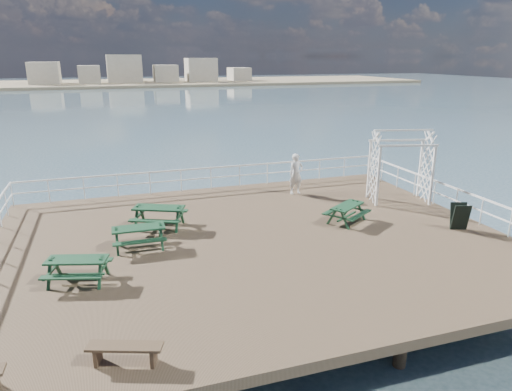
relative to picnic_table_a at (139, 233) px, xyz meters
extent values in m
cube|color=brown|center=(3.95, -0.47, -0.69)|extent=(18.00, 14.00, 0.30)
plane|color=#3F5C6B|center=(3.95, 39.53, -2.54)|extent=(300.00, 300.00, 0.00)
cube|color=tan|center=(18.95, 134.53, -2.14)|extent=(160.00, 40.00, 0.80)
cube|color=beige|center=(-16.05, 131.53, 1.26)|extent=(8.00, 8.00, 6.00)
cube|color=beige|center=(-4.05, 131.53, 0.76)|extent=(6.00, 8.00, 5.00)
cube|color=beige|center=(5.95, 131.53, 2.26)|extent=(10.00, 8.00, 8.00)
cube|color=beige|center=(17.95, 131.53, 0.76)|extent=(7.00, 8.00, 5.00)
cube|color=beige|center=(28.95, 131.53, 1.76)|extent=(9.00, 8.00, 7.00)
cube|color=beige|center=(41.95, 131.53, 0.26)|extent=(6.00, 8.00, 4.00)
cylinder|color=brown|center=(-3.55, 5.03, -1.89)|extent=(0.36, 0.36, 2.10)
cylinder|color=brown|center=(11.45, 5.03, -1.89)|extent=(0.36, 0.36, 2.10)
cube|color=white|center=(3.95, 6.38, 0.51)|extent=(17.70, 0.07, 0.07)
cube|color=white|center=(3.95, 6.38, 0.01)|extent=(17.70, 0.05, 0.05)
cylinder|color=white|center=(-4.90, 6.38, 0.01)|extent=(0.05, 0.05, 1.10)
cube|color=white|center=(12.80, -0.47, 0.51)|extent=(0.07, 13.70, 0.07)
cube|color=white|center=(12.80, -0.47, 0.01)|extent=(0.05, 13.70, 0.05)
cube|color=#13351C|center=(0.00, 0.00, 0.17)|extent=(1.76, 0.71, 0.06)
cube|color=#13351C|center=(0.01, 0.58, -0.11)|extent=(1.75, 0.27, 0.05)
cube|color=#13351C|center=(-0.01, -0.58, -0.11)|extent=(1.75, 0.27, 0.05)
cube|color=#13351C|center=(-0.73, 0.01, -0.13)|extent=(0.10, 1.41, 0.06)
cube|color=#13351C|center=(0.73, -0.01, -0.13)|extent=(0.10, 1.41, 0.06)
cube|color=#13351C|center=(-0.72, 0.30, -0.18)|extent=(0.09, 0.50, 0.85)
cube|color=#13351C|center=(-0.73, -0.28, -0.18)|extent=(0.09, 0.50, 0.85)
cube|color=#13351C|center=(0.73, 0.28, -0.18)|extent=(0.09, 0.50, 0.85)
cube|color=#13351C|center=(0.72, -0.30, -0.18)|extent=(0.09, 0.50, 0.85)
cube|color=#13351C|center=(0.00, 0.00, -0.30)|extent=(1.55, 0.10, 0.06)
cube|color=#13351C|center=(0.89, 1.77, 0.24)|extent=(2.03, 1.45, 0.06)
cube|color=#13351C|center=(1.14, 2.35, -0.07)|extent=(1.84, 1.01, 0.05)
cube|color=#13351C|center=(0.63, 1.19, -0.07)|extent=(1.84, 1.01, 0.05)
cube|color=#13351C|center=(0.16, 2.09, -0.09)|extent=(0.70, 1.43, 0.06)
cube|color=#13351C|center=(1.61, 1.45, -0.09)|extent=(0.70, 1.43, 0.06)
cube|color=#13351C|center=(0.29, 2.38, -0.14)|extent=(0.30, 0.53, 0.92)
cube|color=#13351C|center=(0.03, 1.80, -0.14)|extent=(0.30, 0.53, 0.92)
cube|color=#13351C|center=(1.74, 1.74, -0.14)|extent=(0.30, 0.53, 0.92)
cube|color=#13351C|center=(1.48, 1.16, -0.14)|extent=(0.30, 0.53, 0.92)
cube|color=#13351C|center=(0.89, 1.77, -0.28)|extent=(1.58, 0.76, 0.06)
cube|color=#13351C|center=(7.99, 0.04, 0.13)|extent=(1.72, 1.43, 0.05)
cube|color=#13351C|center=(7.69, 0.50, -0.13)|extent=(1.50, 1.08, 0.05)
cube|color=#13351C|center=(8.28, -0.42, -0.13)|extent=(1.50, 1.08, 0.05)
cube|color=#13351C|center=(7.41, -0.33, -0.15)|extent=(0.78, 1.15, 0.05)
cube|color=#13351C|center=(8.56, 0.41, -0.15)|extent=(0.78, 1.15, 0.05)
cube|color=#13351C|center=(7.26, -0.10, -0.20)|extent=(0.32, 0.44, 0.80)
cube|color=#13351C|center=(7.56, -0.56, -0.20)|extent=(0.32, 0.44, 0.80)
cube|color=#13351C|center=(8.41, 0.64, -0.20)|extent=(0.32, 0.44, 0.80)
cube|color=#13351C|center=(8.71, 0.18, -0.20)|extent=(0.32, 0.44, 0.80)
cube|color=#13351C|center=(7.99, 0.04, -0.32)|extent=(1.26, 0.85, 0.05)
cube|color=#13351C|center=(-1.88, -2.00, 0.15)|extent=(1.81, 1.10, 0.06)
cube|color=#13351C|center=(-1.72, -1.46, -0.12)|extent=(1.70, 0.70, 0.05)
cube|color=#13351C|center=(-2.04, -2.54, -0.12)|extent=(1.70, 0.70, 0.05)
cube|color=#13351C|center=(-2.56, -1.80, -0.14)|extent=(0.45, 1.34, 0.06)
cube|color=#13351C|center=(-1.20, -2.20, -0.14)|extent=(0.45, 1.34, 0.06)
cube|color=#13351C|center=(-2.48, -1.53, -0.18)|extent=(0.21, 0.49, 0.83)
cube|color=#13351C|center=(-2.64, -2.08, -0.18)|extent=(0.21, 0.49, 0.83)
cube|color=#13351C|center=(-1.12, -1.92, -0.18)|extent=(0.21, 0.49, 0.83)
cube|color=#13351C|center=(-1.28, -2.47, -0.18)|extent=(0.21, 0.49, 0.83)
cube|color=#13351C|center=(-1.88, -2.00, -0.31)|extent=(1.47, 0.49, 0.06)
cube|color=brown|center=(-0.77, -6.27, -0.11)|extent=(1.63, 0.89, 0.06)
cube|color=brown|center=(-1.34, -6.06, -0.34)|extent=(0.19, 0.35, 0.40)
cube|color=brown|center=(-0.21, -6.47, -0.34)|extent=(0.19, 0.35, 0.40)
cube|color=white|center=(10.23, 1.45, 0.76)|extent=(0.12, 0.12, 2.62)
cube|color=white|center=(10.56, 2.71, 0.76)|extent=(0.12, 0.12, 2.62)
cube|color=white|center=(12.55, 0.85, 0.76)|extent=(0.12, 0.12, 2.62)
cube|color=white|center=(12.88, 2.11, 0.76)|extent=(0.12, 0.12, 2.62)
cube|color=white|center=(11.39, 1.15, 2.12)|extent=(2.56, 0.74, 0.09)
cube|color=white|center=(11.72, 2.41, 2.12)|extent=(2.56, 0.74, 0.09)
cube|color=white|center=(11.55, 1.78, 2.67)|extent=(2.55, 0.73, 0.08)
cube|color=black|center=(11.58, -2.11, -0.04)|extent=(0.68, 0.43, 1.03)
cube|color=black|center=(11.65, -1.91, -0.04)|extent=(0.68, 0.43, 1.03)
imported|color=silver|center=(7.61, 4.29, 0.42)|extent=(0.72, 0.49, 1.93)
camera|label=1|loc=(-0.71, -14.98, 5.74)|focal=32.00mm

